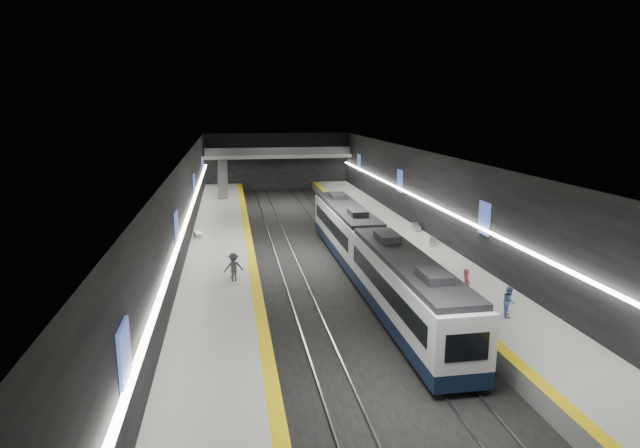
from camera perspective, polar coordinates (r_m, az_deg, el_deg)
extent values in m
plane|color=black|center=(42.56, -0.28, -3.57)|extent=(70.00, 70.00, 0.00)
cube|color=beige|center=(41.05, -0.29, 7.21)|extent=(20.00, 70.00, 0.04)
cube|color=black|center=(41.22, -14.14, 1.23)|extent=(0.04, 70.00, 8.00)
cube|color=black|center=(44.34, 12.58, 2.09)|extent=(0.04, 70.00, 8.00)
cube|color=black|center=(76.03, -4.63, 6.65)|extent=(20.00, 0.04, 8.00)
cube|color=slate|center=(41.91, -10.47, -3.34)|extent=(5.00, 70.00, 1.00)
cube|color=#B1B1AC|center=(41.77, -10.50, -2.67)|extent=(5.00, 70.00, 0.02)
cube|color=yellow|center=(41.78, -7.48, -2.54)|extent=(0.60, 70.00, 0.02)
cube|color=slate|center=(44.23, 9.36, -2.45)|extent=(5.00, 70.00, 1.00)
cube|color=#B1B1AC|center=(44.10, 9.38, -1.81)|extent=(5.00, 70.00, 0.02)
cube|color=yellow|center=(43.44, 6.63, -1.93)|extent=(0.60, 70.00, 0.02)
cube|color=gray|center=(42.16, -4.61, -3.69)|extent=(0.08, 70.00, 0.12)
cube|color=gray|center=(42.30, -2.67, -3.61)|extent=(0.08, 70.00, 0.12)
cube|color=gray|center=(42.86, 2.07, -3.38)|extent=(0.08, 70.00, 0.12)
cube|color=gray|center=(43.17, 3.95, -3.29)|extent=(0.08, 70.00, 0.12)
cube|color=#0E1B34|center=(29.80, 9.10, -9.47)|extent=(2.65, 15.00, 0.80)
cube|color=white|center=(29.22, 9.21, -6.47)|extent=(2.65, 15.00, 2.50)
cube|color=black|center=(28.80, 9.31, -3.84)|extent=(2.44, 14.25, 0.30)
cube|color=black|center=(29.21, 9.22, -6.38)|extent=(2.69, 13.20, 1.00)
cube|color=black|center=(22.79, 15.42, -12.58)|extent=(1.85, 0.05, 1.20)
cube|color=#0E1B34|center=(43.54, 2.80, -2.19)|extent=(2.65, 15.00, 0.80)
cube|color=white|center=(43.14, 2.83, -0.08)|extent=(2.65, 15.00, 2.50)
cube|color=black|center=(42.86, 2.85, 1.75)|extent=(2.44, 14.25, 0.30)
cube|color=black|center=(43.13, 2.83, -0.01)|extent=(2.69, 13.20, 1.00)
cube|color=black|center=(36.07, 5.40, -2.75)|extent=(1.85, 0.05, 1.20)
cube|color=#3A52B0|center=(17.32, -20.09, -13.43)|extent=(0.10, 1.50, 2.20)
cube|color=#3A52B0|center=(33.32, -15.04, -0.61)|extent=(0.10, 1.50, 2.20)
cube|color=#3A52B0|center=(50.97, -13.27, 3.97)|extent=(0.10, 1.50, 2.20)
cube|color=#3A52B0|center=(67.80, -12.44, 6.09)|extent=(0.10, 1.50, 2.20)
cube|color=#3A52B0|center=(37.07, 17.12, 0.58)|extent=(0.10, 1.50, 2.20)
cube|color=#3A52B0|center=(53.50, 8.51, 4.57)|extent=(0.10, 1.50, 2.20)
cube|color=#3A52B0|center=(69.73, 4.17, 6.53)|extent=(0.10, 1.50, 2.20)
cube|color=white|center=(41.25, -13.85, 0.96)|extent=(0.25, 68.60, 0.12)
cube|color=white|center=(44.30, 12.33, 1.83)|extent=(0.25, 68.60, 0.12)
cube|color=gray|center=(73.95, -4.50, 7.26)|extent=(20.00, 3.00, 0.50)
cube|color=#47474C|center=(72.44, -4.40, 7.75)|extent=(19.60, 0.08, 1.00)
cube|color=#99999E|center=(66.93, -10.34, 4.72)|extent=(1.20, 7.50, 3.92)
cube|color=#99999E|center=(46.10, -12.94, -1.09)|extent=(0.73, 1.71, 0.41)
cube|color=#99999E|center=(43.42, 11.93, -1.88)|extent=(0.98, 1.74, 0.41)
cube|color=#99999E|center=(48.15, 10.20, -0.34)|extent=(0.86, 2.00, 0.47)
imported|color=#B54353|center=(31.39, 15.33, -6.31)|extent=(0.55, 0.74, 1.87)
imported|color=#4D6FA7|center=(29.86, 19.53, -7.82)|extent=(0.89, 0.98, 1.64)
imported|color=#BAB6AA|center=(34.75, -9.29, -4.43)|extent=(0.40, 0.93, 1.57)
imported|color=#414249|center=(34.01, -9.20, -4.58)|extent=(1.26, 0.82, 1.83)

